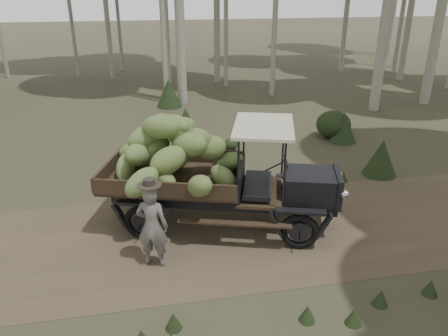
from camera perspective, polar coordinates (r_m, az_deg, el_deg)
The scene contains 5 objects.
ground at distance 9.39m, azimuth -4.99°, elevation -9.27°, with size 120.00×120.00×0.00m, color #473D2B.
dirt_track at distance 9.38m, azimuth -5.00°, elevation -9.25°, with size 70.00×4.00×0.01m, color brown.
banana_truck at distance 9.33m, azimuth -3.90°, elevation 0.93°, with size 5.35×3.20×2.58m.
farmer at distance 8.28m, azimuth -9.35°, elevation -7.39°, with size 0.71×0.59×1.80m.
undergrowth at distance 7.81m, azimuth -11.90°, elevation -12.26°, with size 24.58×22.49×1.37m.
Camera 1 is at (-0.72, -7.91, 5.00)m, focal length 35.00 mm.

